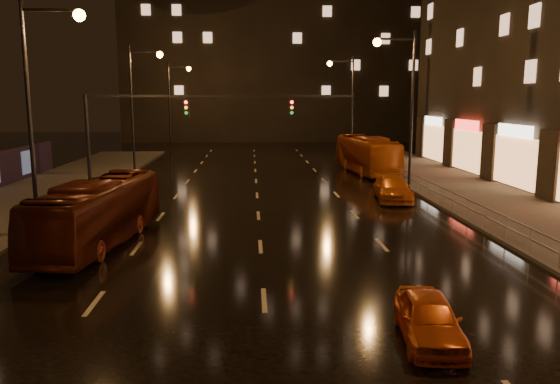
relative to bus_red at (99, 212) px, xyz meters
name	(u,v)px	position (x,y,z in m)	size (l,w,h in m)	color
ground	(257,201)	(6.64, 9.19, -1.34)	(140.00, 140.00, 0.00)	black
sidewalk_right	(523,215)	(20.14, 4.19, -1.26)	(7.00, 70.00, 0.15)	#38332D
building_distant	(279,16)	(10.64, 61.19, 16.66)	(44.00, 16.00, 36.00)	black
traffic_signal	(168,120)	(1.58, 9.19, 3.40)	(15.31, 0.32, 6.20)	black
railing_right	(440,190)	(16.84, 7.19, -0.44)	(0.05, 56.00, 1.00)	#99999E
bus_red	(99,212)	(0.00, 0.00, 0.00)	(2.24, 9.59, 2.67)	#4D180B
bus_curb	(367,155)	(15.64, 21.21, 0.15)	(2.50, 10.67, 2.97)	#AD4911
taxi_near	(429,318)	(10.64, -9.81, -0.75)	(1.39, 3.46, 1.18)	#D35113
taxi_far	(392,189)	(14.64, 9.11, -0.64)	(1.94, 4.76, 1.38)	#C75D12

